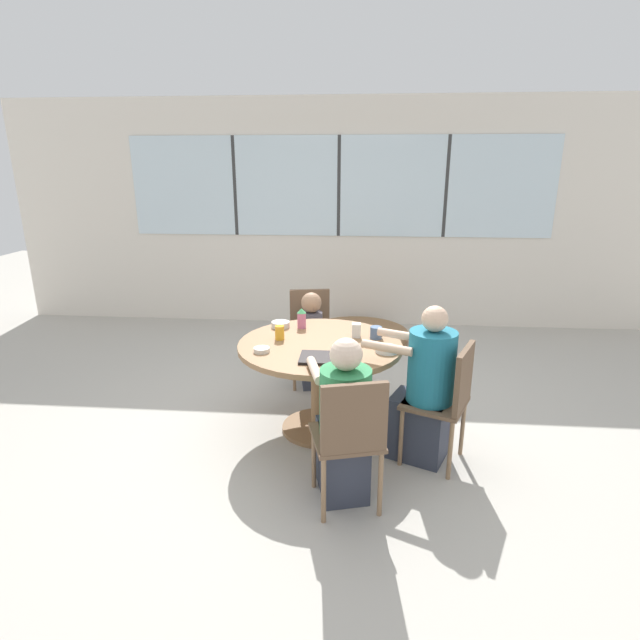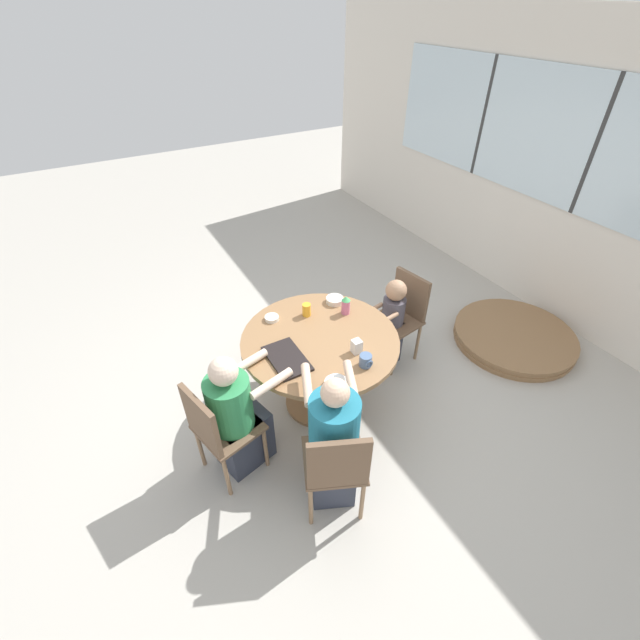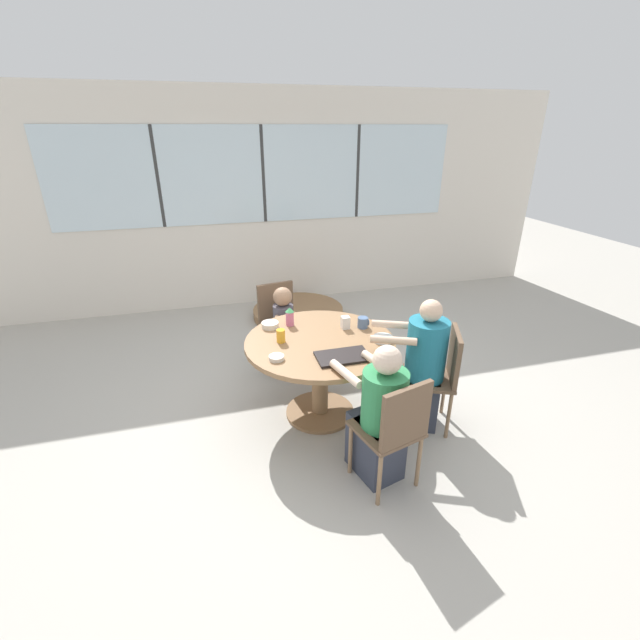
% 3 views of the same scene
% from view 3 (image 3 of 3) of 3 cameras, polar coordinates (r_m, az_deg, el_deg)
% --- Properties ---
extents(ground_plane, '(16.00, 16.00, 0.00)m').
position_cam_3_polar(ground_plane, '(3.90, 0.00, -12.27)').
color(ground_plane, '#B2ADA3').
extents(wall_back_with_windows, '(8.40, 0.08, 2.80)m').
position_cam_3_polar(wall_back_with_windows, '(5.99, -7.47, 15.57)').
color(wall_back_with_windows, silver).
rests_on(wall_back_with_windows, ground_plane).
extents(dining_table, '(1.24, 1.24, 0.73)m').
position_cam_3_polar(dining_table, '(3.59, 0.00, -5.03)').
color(dining_table, olive).
rests_on(dining_table, ground_plane).
extents(chair_for_woman_green_shirt, '(0.49, 0.49, 0.88)m').
position_cam_3_polar(chair_for_woman_green_shirt, '(2.94, 10.03, -13.82)').
color(chair_for_woman_green_shirt, brown).
rests_on(chair_for_woman_green_shirt, ground_plane).
extents(chair_for_man_blue_shirt, '(0.53, 0.53, 0.88)m').
position_cam_3_polar(chair_for_man_blue_shirt, '(3.62, 15.82, -6.49)').
color(chair_for_man_blue_shirt, brown).
rests_on(chair_for_man_blue_shirt, ground_plane).
extents(chair_for_toddler, '(0.46, 0.46, 0.88)m').
position_cam_3_polar(chair_for_toddler, '(4.43, -5.48, 0.28)').
color(chair_for_toddler, brown).
rests_on(chair_for_toddler, ground_plane).
extents(person_woman_green_shirt, '(0.44, 0.62, 1.06)m').
position_cam_3_polar(person_woman_green_shirt, '(3.07, 7.92, -12.96)').
color(person_woman_green_shirt, '#333847').
rests_on(person_woman_green_shirt, ground_plane).
extents(person_man_blue_shirt, '(0.66, 0.52, 1.13)m').
position_cam_3_polar(person_man_blue_shirt, '(3.61, 13.13, -6.65)').
color(person_man_blue_shirt, '#333847').
rests_on(person_man_blue_shirt, ground_plane).
extents(person_toddler, '(0.26, 0.40, 0.90)m').
position_cam_3_polar(person_toddler, '(4.33, -4.72, -1.60)').
color(person_toddler, '#333847').
rests_on(person_toddler, ground_plane).
extents(food_tray_dark, '(0.40, 0.24, 0.02)m').
position_cam_3_polar(food_tray_dark, '(3.25, 3.05, -4.88)').
color(food_tray_dark, black).
rests_on(food_tray_dark, dining_table).
extents(coffee_mug, '(0.10, 0.09, 0.09)m').
position_cam_3_polar(coffee_mug, '(3.73, 5.76, -0.33)').
color(coffee_mug, slate).
rests_on(coffee_mug, dining_table).
extents(sippy_cup, '(0.07, 0.07, 0.17)m').
position_cam_3_polar(sippy_cup, '(3.74, -4.06, 0.49)').
color(sippy_cup, '#CC668C').
rests_on(sippy_cup, dining_table).
extents(juice_glass, '(0.07, 0.07, 0.11)m').
position_cam_3_polar(juice_glass, '(3.47, -5.25, -2.11)').
color(juice_glass, gold).
rests_on(juice_glass, dining_table).
extents(milk_carton_small, '(0.07, 0.07, 0.11)m').
position_cam_3_polar(milk_carton_small, '(3.69, 3.40, -0.34)').
color(milk_carton_small, silver).
rests_on(milk_carton_small, dining_table).
extents(bowl_white_shallow, '(0.15, 0.15, 0.05)m').
position_cam_3_polar(bowl_white_shallow, '(3.74, -6.67, -0.65)').
color(bowl_white_shallow, silver).
rests_on(bowl_white_shallow, dining_table).
extents(bowl_cereal, '(0.12, 0.12, 0.03)m').
position_cam_3_polar(bowl_cereal, '(3.23, -5.82, -5.02)').
color(bowl_cereal, silver).
rests_on(bowl_cereal, dining_table).
extents(bowl_fruit, '(0.17, 0.17, 0.04)m').
position_cam_3_polar(bowl_fruit, '(3.52, 8.40, -2.49)').
color(bowl_fruit, silver).
rests_on(bowl_fruit, dining_table).
extents(folded_table_stack, '(1.19, 1.19, 0.12)m').
position_cam_3_polar(folded_table_stack, '(5.73, -2.92, 1.04)').
color(folded_table_stack, olive).
rests_on(folded_table_stack, ground_plane).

